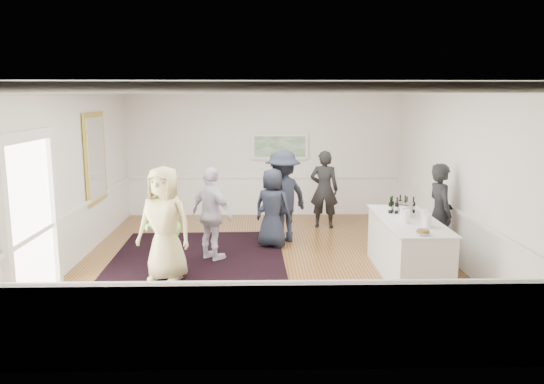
{
  "coord_description": "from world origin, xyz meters",
  "views": [
    {
      "loc": [
        -0.09,
        -9.51,
        3.03
      ],
      "look_at": [
        0.12,
        0.2,
        1.28
      ],
      "focal_mm": 35.0,
      "sensor_mm": 36.0,
      "label": 1
    }
  ],
  "objects_px": {
    "serving_table": "(407,247)",
    "bartender": "(440,213)",
    "guest_tan": "(164,224)",
    "guest_navy": "(273,208)",
    "guest_dark_b": "(324,189)",
    "ice_bucket": "(406,210)",
    "guest_dark_a": "(283,197)",
    "guest_green": "(163,225)",
    "guest_lilac": "(212,214)",
    "nut_bowl": "(423,232)"
  },
  "relations": [
    {
      "from": "guest_green",
      "to": "ice_bucket",
      "type": "bearing_deg",
      "value": 71.07
    },
    {
      "from": "serving_table",
      "to": "bartender",
      "type": "distance_m",
      "value": 1.16
    },
    {
      "from": "bartender",
      "to": "guest_dark_a",
      "type": "relative_size",
      "value": 0.95
    },
    {
      "from": "bartender",
      "to": "guest_lilac",
      "type": "bearing_deg",
      "value": 80.91
    },
    {
      "from": "guest_dark_a",
      "to": "nut_bowl",
      "type": "relative_size",
      "value": 8.46
    },
    {
      "from": "guest_dark_a",
      "to": "guest_tan",
      "type": "bearing_deg",
      "value": 9.36
    },
    {
      "from": "guest_dark_a",
      "to": "guest_navy",
      "type": "distance_m",
      "value": 0.44
    },
    {
      "from": "guest_dark_b",
      "to": "ice_bucket",
      "type": "xyz_separation_m",
      "value": [
        1.02,
        -3.23,
        0.2
      ]
    },
    {
      "from": "guest_tan",
      "to": "guest_lilac",
      "type": "distance_m",
      "value": 1.3
    },
    {
      "from": "guest_dark_b",
      "to": "nut_bowl",
      "type": "bearing_deg",
      "value": 113.81
    },
    {
      "from": "serving_table",
      "to": "guest_dark_b",
      "type": "relative_size",
      "value": 1.35
    },
    {
      "from": "ice_bucket",
      "to": "guest_tan",
      "type": "bearing_deg",
      "value": -175.23
    },
    {
      "from": "guest_tan",
      "to": "guest_lilac",
      "type": "bearing_deg",
      "value": 74.9
    },
    {
      "from": "guest_tan",
      "to": "ice_bucket",
      "type": "height_order",
      "value": "guest_tan"
    },
    {
      "from": "guest_lilac",
      "to": "nut_bowl",
      "type": "xyz_separation_m",
      "value": [
        3.34,
        -1.99,
        0.15
      ]
    },
    {
      "from": "guest_green",
      "to": "serving_table",
      "type": "bearing_deg",
      "value": 68.41
    },
    {
      "from": "guest_lilac",
      "to": "ice_bucket",
      "type": "distance_m",
      "value": 3.5
    },
    {
      "from": "bartender",
      "to": "guest_dark_b",
      "type": "bearing_deg",
      "value": 27.91
    },
    {
      "from": "guest_dark_b",
      "to": "guest_tan",
      "type": "bearing_deg",
      "value": 61.09
    },
    {
      "from": "bartender",
      "to": "nut_bowl",
      "type": "xyz_separation_m",
      "value": [
        -0.86,
        -1.77,
        0.1
      ]
    },
    {
      "from": "guest_dark_b",
      "to": "ice_bucket",
      "type": "height_order",
      "value": "guest_dark_b"
    },
    {
      "from": "bartender",
      "to": "guest_lilac",
      "type": "xyz_separation_m",
      "value": [
        -4.19,
        0.23,
        -0.05
      ]
    },
    {
      "from": "guest_dark_a",
      "to": "ice_bucket",
      "type": "relative_size",
      "value": 7.47
    },
    {
      "from": "guest_dark_a",
      "to": "guest_navy",
      "type": "relative_size",
      "value": 1.2
    },
    {
      "from": "serving_table",
      "to": "ice_bucket",
      "type": "relative_size",
      "value": 9.4
    },
    {
      "from": "serving_table",
      "to": "guest_navy",
      "type": "distance_m",
      "value": 2.92
    },
    {
      "from": "serving_table",
      "to": "ice_bucket",
      "type": "distance_m",
      "value": 0.64
    },
    {
      "from": "guest_green",
      "to": "guest_lilac",
      "type": "height_order",
      "value": "guest_lilac"
    },
    {
      "from": "serving_table",
      "to": "guest_lilac",
      "type": "height_order",
      "value": "guest_lilac"
    },
    {
      "from": "serving_table",
      "to": "nut_bowl",
      "type": "distance_m",
      "value": 1.16
    },
    {
      "from": "serving_table",
      "to": "guest_dark_a",
      "type": "distance_m",
      "value": 3.01
    },
    {
      "from": "guest_navy",
      "to": "guest_dark_a",
      "type": "bearing_deg",
      "value": -97.86
    },
    {
      "from": "guest_green",
      "to": "nut_bowl",
      "type": "xyz_separation_m",
      "value": [
        4.13,
        -1.37,
        0.19
      ]
    },
    {
      "from": "guest_tan",
      "to": "guest_navy",
      "type": "height_order",
      "value": "guest_tan"
    },
    {
      "from": "bartender",
      "to": "guest_lilac",
      "type": "height_order",
      "value": "bartender"
    },
    {
      "from": "guest_green",
      "to": "nut_bowl",
      "type": "bearing_deg",
      "value": 54.69
    },
    {
      "from": "guest_navy",
      "to": "nut_bowl",
      "type": "bearing_deg",
      "value": 152.52
    },
    {
      "from": "ice_bucket",
      "to": "nut_bowl",
      "type": "xyz_separation_m",
      "value": [
        -0.07,
        -1.23,
        -0.08
      ]
    },
    {
      "from": "nut_bowl",
      "to": "serving_table",
      "type": "bearing_deg",
      "value": 85.87
    },
    {
      "from": "guest_dark_a",
      "to": "nut_bowl",
      "type": "distance_m",
      "value": 3.75
    },
    {
      "from": "guest_green",
      "to": "guest_navy",
      "type": "bearing_deg",
      "value": 110.45
    },
    {
      "from": "guest_dark_b",
      "to": "guest_dark_a",
      "type": "bearing_deg",
      "value": 62.88
    },
    {
      "from": "guest_lilac",
      "to": "nut_bowl",
      "type": "bearing_deg",
      "value": -168.56
    },
    {
      "from": "serving_table",
      "to": "guest_lilac",
      "type": "xyz_separation_m",
      "value": [
        -3.41,
        0.96,
        0.38
      ]
    },
    {
      "from": "bartender",
      "to": "guest_dark_a",
      "type": "height_order",
      "value": "guest_dark_a"
    },
    {
      "from": "guest_navy",
      "to": "ice_bucket",
      "type": "distance_m",
      "value": 2.8
    },
    {
      "from": "guest_navy",
      "to": "guest_lilac",
      "type": "bearing_deg",
      "value": 62.02
    },
    {
      "from": "serving_table",
      "to": "guest_navy",
      "type": "xyz_separation_m",
      "value": [
        -2.26,
        1.82,
        0.31
      ]
    },
    {
      "from": "serving_table",
      "to": "bartender",
      "type": "xyz_separation_m",
      "value": [
        0.78,
        0.74,
        0.42
      ]
    },
    {
      "from": "guest_green",
      "to": "guest_dark_a",
      "type": "relative_size",
      "value": 0.86
    }
  ]
}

